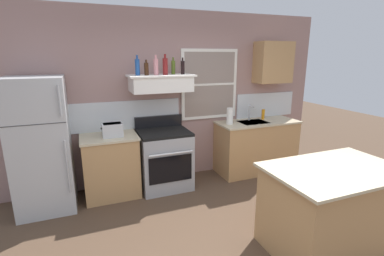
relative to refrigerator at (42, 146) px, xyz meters
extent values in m
cube|color=gray|center=(1.90, 0.39, 0.47)|extent=(5.40, 0.06, 2.70)
cube|color=silver|center=(0.75, 0.35, 0.25)|extent=(2.50, 0.02, 0.44)
cube|color=silver|center=(3.70, 0.35, 0.25)|extent=(1.20, 0.02, 0.44)
cube|color=white|center=(2.55, 0.34, 0.67)|extent=(1.00, 0.04, 1.15)
cube|color=gray|center=(2.55, 0.33, 0.67)|extent=(0.90, 0.01, 1.05)
cube|color=white|center=(2.55, 0.32, 0.67)|extent=(0.90, 0.02, 0.04)
cube|color=#B7BABC|center=(0.00, 0.00, 0.00)|extent=(0.70, 0.68, 1.77)
cube|color=#333333|center=(0.00, -0.34, 0.36)|extent=(0.69, 0.00, 0.01)
cylinder|color=#A5A8AD|center=(0.30, -0.37, -0.20)|extent=(0.02, 0.02, 0.68)
cylinder|color=#A5A8AD|center=(0.30, -0.37, 0.62)|extent=(0.02, 0.02, 0.37)
cube|color=tan|center=(0.85, 0.06, -0.44)|extent=(0.76, 0.60, 0.88)
cube|color=#C6B793|center=(0.85, 0.06, 0.01)|extent=(0.79, 0.63, 0.03)
cube|color=silver|center=(0.90, 0.01, 0.12)|extent=(0.28, 0.20, 0.19)
cube|color=black|center=(0.90, 0.01, 0.21)|extent=(0.24, 0.16, 0.01)
cube|color=black|center=(0.76, 0.01, 0.16)|extent=(0.02, 0.03, 0.02)
cube|color=#9EA0A5|center=(1.65, 0.02, -0.45)|extent=(0.76, 0.64, 0.87)
cube|color=black|center=(1.65, 0.02, 0.01)|extent=(0.76, 0.64, 0.04)
cube|color=black|center=(1.65, 0.31, 0.12)|extent=(0.76, 0.06, 0.18)
cube|color=black|center=(1.65, -0.30, -0.46)|extent=(0.65, 0.01, 0.40)
cylinder|color=silver|center=(1.65, -0.34, -0.21)|extent=(0.65, 0.03, 0.03)
cube|color=white|center=(1.65, 0.12, 0.73)|extent=(0.88, 0.48, 0.22)
cube|color=#262628|center=(1.65, -0.10, 0.65)|extent=(0.75, 0.02, 0.04)
cube|color=white|center=(1.65, 0.12, 0.85)|extent=(0.96, 0.52, 0.02)
cylinder|color=#1E478C|center=(1.31, 0.10, 0.97)|extent=(0.07, 0.07, 0.22)
cylinder|color=#1E478C|center=(1.31, 0.10, 1.11)|extent=(0.03, 0.03, 0.06)
cylinder|color=#381E0F|center=(1.44, 0.08, 0.95)|extent=(0.06, 0.06, 0.17)
cylinder|color=#381E0F|center=(1.44, 0.08, 1.06)|extent=(0.03, 0.03, 0.04)
cylinder|color=#C67F84|center=(1.57, 0.07, 0.97)|extent=(0.07, 0.07, 0.22)
cylinder|color=#C67F84|center=(1.57, 0.07, 1.11)|extent=(0.03, 0.03, 0.06)
cylinder|color=maroon|center=(1.71, 0.06, 0.98)|extent=(0.07, 0.07, 0.24)
cylinder|color=maroon|center=(1.71, 0.06, 1.12)|extent=(0.03, 0.03, 0.06)
cylinder|color=#4C601E|center=(1.86, 0.17, 0.96)|extent=(0.06, 0.06, 0.20)
cylinder|color=#4C601E|center=(1.86, 0.17, 1.08)|extent=(0.03, 0.03, 0.05)
cylinder|color=black|center=(1.99, 0.09, 0.96)|extent=(0.06, 0.06, 0.20)
cylinder|color=black|center=(1.99, 0.09, 1.08)|extent=(0.02, 0.02, 0.05)
cube|color=tan|center=(3.35, 0.06, -0.44)|extent=(1.40, 0.60, 0.88)
cube|color=#C6B793|center=(3.35, 0.06, 0.01)|extent=(1.43, 0.63, 0.03)
cube|color=#B7BABC|center=(3.25, 0.04, 0.02)|extent=(0.48, 0.36, 0.01)
cylinder|color=silver|center=(3.25, 0.18, 0.17)|extent=(0.03, 0.03, 0.28)
cylinder|color=silver|center=(3.25, 0.10, 0.29)|extent=(0.02, 0.16, 0.02)
cylinder|color=white|center=(2.80, 0.06, 0.16)|extent=(0.11, 0.11, 0.27)
cylinder|color=orange|center=(3.53, 0.16, 0.12)|extent=(0.06, 0.06, 0.18)
cube|color=tan|center=(2.89, -2.02, -0.44)|extent=(1.32, 0.82, 0.88)
cube|color=#C6B793|center=(2.89, -2.02, 0.01)|extent=(1.40, 0.90, 0.03)
cube|color=tan|center=(3.70, 0.20, 1.02)|extent=(0.64, 0.32, 0.70)
camera|label=1|loc=(0.55, -3.94, 1.14)|focal=26.27mm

